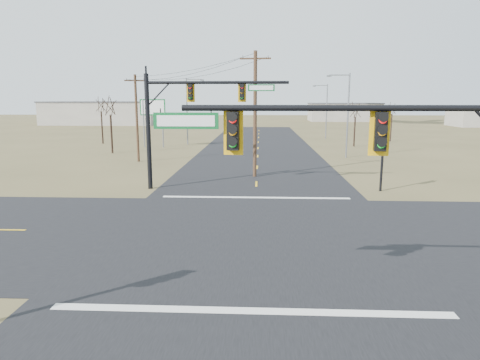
# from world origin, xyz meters

# --- Properties ---
(ground) EXTENTS (320.00, 320.00, 0.00)m
(ground) POSITION_xyz_m (0.00, 0.00, 0.00)
(ground) COLOR brown
(ground) RESTS_ON ground
(road_ew) EXTENTS (160.00, 14.00, 0.02)m
(road_ew) POSITION_xyz_m (0.00, 0.00, 0.01)
(road_ew) COLOR black
(road_ew) RESTS_ON ground
(road_ns) EXTENTS (14.00, 160.00, 0.02)m
(road_ns) POSITION_xyz_m (0.00, 0.00, 0.01)
(road_ns) COLOR black
(road_ns) RESTS_ON ground
(stop_bar_near) EXTENTS (12.00, 0.40, 0.01)m
(stop_bar_near) POSITION_xyz_m (0.00, -7.50, 0.03)
(stop_bar_near) COLOR silver
(stop_bar_near) RESTS_ON road_ns
(stop_bar_far) EXTENTS (12.00, 0.40, 0.01)m
(stop_bar_far) POSITION_xyz_m (0.00, 7.50, 0.03)
(stop_bar_far) COLOR silver
(stop_bar_far) RESTS_ON road_ns
(mast_arm_near) EXTENTS (10.33, 0.47, 6.58)m
(mast_arm_near) POSITION_xyz_m (3.62, -7.50, 4.81)
(mast_arm_near) COLOR black
(mast_arm_near) RESTS_ON ground
(mast_arm_far) EXTENTS (9.80, 0.41, 7.94)m
(mast_arm_far) POSITION_xyz_m (-4.70, 10.11, 5.68)
(mast_arm_far) COLOR black
(mast_arm_far) RESTS_ON ground
(pedestal_signal_ne) EXTENTS (0.63, 0.53, 4.11)m
(pedestal_signal_ne) POSITION_xyz_m (8.58, 9.89, 3.03)
(pedestal_signal_ne) COLOR black
(pedestal_signal_ne) RESTS_ON ground
(utility_pole_near) EXTENTS (2.44, 0.35, 9.96)m
(utility_pole_near) POSITION_xyz_m (-0.17, 15.21, 5.16)
(utility_pole_near) COLOR #49331F
(utility_pole_near) RESTS_ON ground
(utility_pole_far) EXTENTS (2.01, 0.90, 8.66)m
(utility_pole_far) POSITION_xyz_m (-12.11, 23.38, 4.53)
(utility_pole_far) COLOR #49331F
(utility_pole_far) RESTS_ON ground
(highway_sign) EXTENTS (3.35, 0.17, 6.29)m
(highway_sign) POSITION_xyz_m (-13.78, 36.59, 4.43)
(highway_sign) COLOR slate
(highway_sign) RESTS_ON ground
(streetlight_a) EXTENTS (2.49, 0.24, 8.97)m
(streetlight_a) POSITION_xyz_m (9.43, 27.45, 5.03)
(streetlight_a) COLOR slate
(streetlight_a) RESTS_ON ground
(streetlight_b) EXTENTS (2.42, 0.30, 8.65)m
(streetlight_b) POSITION_xyz_m (10.72, 50.86, 4.85)
(streetlight_b) COLOR slate
(streetlight_b) RESTS_ON ground
(streetlight_c) EXTENTS (2.56, 0.31, 9.15)m
(streetlight_c) POSITION_xyz_m (-9.72, 40.34, 5.14)
(streetlight_c) COLOR slate
(streetlight_c) RESTS_ON ground
(bare_tree_a) EXTENTS (2.96, 2.96, 7.04)m
(bare_tree_a) POSITION_xyz_m (-17.16, 30.19, 5.57)
(bare_tree_a) COLOR black
(bare_tree_a) RESTS_ON ground
(bare_tree_b) EXTENTS (3.59, 3.59, 6.99)m
(bare_tree_b) POSITION_xyz_m (-22.36, 41.20, 5.59)
(bare_tree_b) COLOR black
(bare_tree_b) RESTS_ON ground
(bare_tree_c) EXTENTS (2.95, 2.95, 6.26)m
(bare_tree_c) POSITION_xyz_m (12.93, 38.99, 4.91)
(bare_tree_c) COLOR black
(bare_tree_c) RESTS_ON ground
(bare_tree_d) EXTENTS (2.87, 2.87, 6.15)m
(bare_tree_d) POSITION_xyz_m (19.98, 46.43, 4.96)
(bare_tree_d) COLOR black
(bare_tree_d) RESTS_ON ground
(warehouse_left) EXTENTS (28.00, 14.00, 5.50)m
(warehouse_left) POSITION_xyz_m (-40.00, 90.00, 2.75)
(warehouse_left) COLOR #A7A195
(warehouse_left) RESTS_ON ground
(warehouse_mid) EXTENTS (20.00, 12.00, 5.00)m
(warehouse_mid) POSITION_xyz_m (25.00, 110.00, 2.50)
(warehouse_mid) COLOR #A7A195
(warehouse_mid) RESTS_ON ground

